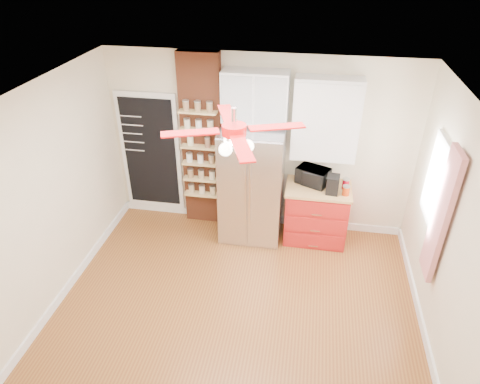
% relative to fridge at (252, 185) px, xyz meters
% --- Properties ---
extents(floor, '(4.50, 4.50, 0.00)m').
position_rel_fridge_xyz_m(floor, '(0.05, -1.63, -0.88)').
color(floor, brown).
rests_on(floor, ground).
extents(ceiling, '(4.50, 4.50, 0.00)m').
position_rel_fridge_xyz_m(ceiling, '(0.05, -1.63, 1.83)').
color(ceiling, white).
rests_on(ceiling, wall_back).
extents(wall_back, '(4.50, 0.02, 2.70)m').
position_rel_fridge_xyz_m(wall_back, '(0.05, 0.37, 0.48)').
color(wall_back, beige).
rests_on(wall_back, floor).
extents(wall_left, '(0.02, 4.00, 2.70)m').
position_rel_fridge_xyz_m(wall_left, '(-2.20, -1.63, 0.48)').
color(wall_left, beige).
rests_on(wall_left, floor).
extents(wall_right, '(0.02, 4.00, 2.70)m').
position_rel_fridge_xyz_m(wall_right, '(2.30, -1.63, 0.48)').
color(wall_right, beige).
rests_on(wall_right, floor).
extents(chalkboard, '(0.95, 0.05, 1.95)m').
position_rel_fridge_xyz_m(chalkboard, '(-1.65, 0.33, 0.23)').
color(chalkboard, white).
rests_on(chalkboard, wall_back).
extents(brick_pillar, '(0.60, 0.16, 2.70)m').
position_rel_fridge_xyz_m(brick_pillar, '(-0.80, 0.29, 0.48)').
color(brick_pillar, brown).
rests_on(brick_pillar, floor).
extents(fridge, '(0.90, 0.70, 1.75)m').
position_rel_fridge_xyz_m(fridge, '(0.00, 0.00, 0.00)').
color(fridge, silver).
rests_on(fridge, floor).
extents(upper_glass_cabinet, '(0.90, 0.35, 0.70)m').
position_rel_fridge_xyz_m(upper_glass_cabinet, '(0.00, 0.20, 1.27)').
color(upper_glass_cabinet, white).
rests_on(upper_glass_cabinet, wall_back).
extents(red_cabinet, '(0.94, 0.64, 0.90)m').
position_rel_fridge_xyz_m(red_cabinet, '(0.97, 0.05, -0.42)').
color(red_cabinet, '#AE1B18').
rests_on(red_cabinet, floor).
extents(upper_shelf_unit, '(0.90, 0.30, 1.15)m').
position_rel_fridge_xyz_m(upper_shelf_unit, '(0.97, 0.22, 1.00)').
color(upper_shelf_unit, white).
rests_on(upper_shelf_unit, wall_back).
extents(window, '(0.04, 0.75, 1.05)m').
position_rel_fridge_xyz_m(window, '(2.28, -0.73, 0.68)').
color(window, white).
rests_on(window, wall_right).
extents(curtain, '(0.06, 0.40, 1.55)m').
position_rel_fridge_xyz_m(curtain, '(2.23, -1.28, 0.57)').
color(curtain, red).
rests_on(curtain, wall_right).
extents(ceiling_fan, '(1.40, 1.40, 0.44)m').
position_rel_fridge_xyz_m(ceiling_fan, '(0.05, -1.63, 1.55)').
color(ceiling_fan, silver).
rests_on(ceiling_fan, ceiling).
extents(toaster_oven, '(0.53, 0.46, 0.25)m').
position_rel_fridge_xyz_m(toaster_oven, '(0.87, 0.15, 0.15)').
color(toaster_oven, black).
rests_on(toaster_oven, red_cabinet).
extents(coffee_maker, '(0.19, 0.22, 0.26)m').
position_rel_fridge_xyz_m(coffee_maker, '(1.15, -0.06, 0.16)').
color(coffee_maker, black).
rests_on(coffee_maker, red_cabinet).
extents(canister_left, '(0.13, 0.13, 0.13)m').
position_rel_fridge_xyz_m(canister_left, '(1.34, -0.09, 0.09)').
color(canister_left, '#BC350A').
rests_on(canister_left, red_cabinet).
extents(canister_right, '(0.11, 0.11, 0.15)m').
position_rel_fridge_xyz_m(canister_right, '(1.34, 0.07, 0.10)').
color(canister_right, '#A7091C').
rests_on(canister_right, red_cabinet).
extents(pantry_jar_oats, '(0.10, 0.10, 0.14)m').
position_rel_fridge_xyz_m(pantry_jar_oats, '(-0.94, 0.16, 0.57)').
color(pantry_jar_oats, beige).
rests_on(pantry_jar_oats, brick_pillar).
extents(pantry_jar_beans, '(0.09, 0.09, 0.14)m').
position_rel_fridge_xyz_m(pantry_jar_beans, '(-0.67, 0.13, 0.57)').
color(pantry_jar_beans, brown).
rests_on(pantry_jar_beans, brick_pillar).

